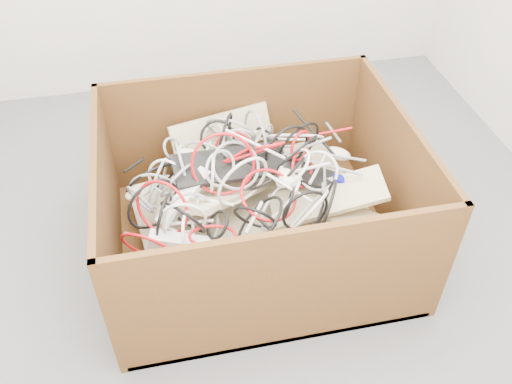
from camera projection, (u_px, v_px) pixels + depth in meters
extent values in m
plane|color=#59595C|center=(250.00, 256.00, 2.37)|extent=(3.00, 3.00, 0.00)
cube|color=#432410|center=(257.00, 243.00, 2.41)|extent=(1.21, 1.00, 0.03)
cube|color=#432410|center=(235.00, 126.00, 2.57)|extent=(1.21, 0.02, 0.59)
cube|color=#432410|center=(287.00, 291.00, 1.86)|extent=(1.21, 0.03, 0.59)
cube|color=#432410|center=(394.00, 176.00, 2.31)|extent=(0.02, 0.95, 0.59)
cube|color=#432410|center=(108.00, 217.00, 2.13)|extent=(0.02, 0.95, 0.59)
cube|color=tan|center=(256.00, 229.00, 2.38)|extent=(1.06, 0.91, 0.19)
cube|color=tan|center=(236.00, 231.00, 2.26)|extent=(0.76, 0.68, 0.21)
cube|color=beige|center=(207.00, 193.00, 2.35)|extent=(0.46, 0.41, 0.16)
cube|color=beige|center=(315.00, 179.00, 2.46)|extent=(0.46, 0.39, 0.19)
cube|color=beige|center=(291.00, 250.00, 2.15)|extent=(0.28, 0.49, 0.11)
cube|color=beige|center=(220.00, 246.00, 2.12)|extent=(0.48, 0.22, 0.12)
cube|color=beige|center=(363.00, 223.00, 2.16)|extent=(0.38, 0.48, 0.13)
cube|color=beige|center=(222.00, 132.00, 2.45)|extent=(0.47, 0.20, 0.16)
cube|color=beige|center=(226.00, 195.00, 2.21)|extent=(0.44, 0.41, 0.23)
cube|color=beige|center=(328.00, 197.00, 2.19)|extent=(0.46, 0.21, 0.18)
cube|color=black|center=(278.00, 165.00, 2.26)|extent=(0.48, 0.37, 0.14)
cube|color=black|center=(231.00, 165.00, 2.20)|extent=(0.48, 0.21, 0.09)
ellipsoid|color=beige|center=(138.00, 192.00, 2.20)|extent=(0.13, 0.12, 0.04)
ellipsoid|color=beige|center=(338.00, 154.00, 2.35)|extent=(0.13, 0.13, 0.04)
ellipsoid|color=beige|center=(203.00, 259.00, 1.95)|extent=(0.12, 0.07, 0.04)
ellipsoid|color=beige|center=(288.00, 178.00, 2.07)|extent=(0.09, 0.13, 0.04)
ellipsoid|color=beige|center=(189.00, 155.00, 2.22)|extent=(0.13, 0.11, 0.04)
ellipsoid|color=black|center=(308.00, 258.00, 2.01)|extent=(0.13, 0.09, 0.04)
cube|color=white|center=(184.00, 198.00, 2.11)|extent=(0.24, 0.24, 0.12)
cube|color=white|center=(191.00, 244.00, 1.98)|extent=(0.31, 0.13, 0.10)
cube|color=#0C0BAB|center=(339.00, 179.00, 2.21)|extent=(0.06, 0.05, 0.03)
torus|color=black|center=(289.00, 203.00, 2.00)|extent=(0.07, 0.16, 0.16)
torus|color=black|center=(298.00, 145.00, 2.32)|extent=(0.26, 0.18, 0.30)
torus|color=black|center=(287.00, 148.00, 2.25)|extent=(0.29, 0.13, 0.31)
torus|color=gray|center=(158.00, 185.00, 2.21)|extent=(0.15, 0.28, 0.30)
torus|color=silver|center=(183.00, 219.00, 1.97)|extent=(0.24, 0.05, 0.24)
torus|color=#B70D12|center=(162.00, 208.00, 2.01)|extent=(0.27, 0.19, 0.30)
torus|color=black|center=(218.00, 138.00, 2.36)|extent=(0.22, 0.12, 0.19)
torus|color=#B70D12|center=(302.00, 168.00, 2.18)|extent=(0.15, 0.18, 0.22)
torus|color=silver|center=(188.00, 233.00, 1.96)|extent=(0.07, 0.22, 0.23)
torus|color=gray|center=(262.00, 144.00, 2.38)|extent=(0.14, 0.20, 0.23)
torus|color=#B70D12|center=(270.00, 146.00, 2.15)|extent=(0.18, 0.15, 0.12)
torus|color=gray|center=(190.00, 205.00, 2.08)|extent=(0.11, 0.15, 0.12)
torus|color=gray|center=(183.00, 170.00, 2.24)|extent=(0.04, 0.35, 0.35)
torus|color=silver|center=(213.00, 173.00, 2.11)|extent=(0.05, 0.20, 0.20)
torus|color=black|center=(164.00, 217.00, 2.01)|extent=(0.11, 0.24, 0.26)
torus|color=black|center=(217.00, 225.00, 1.99)|extent=(0.12, 0.17, 0.13)
torus|color=gray|center=(191.00, 223.00, 2.03)|extent=(0.30, 0.19, 0.28)
torus|color=gray|center=(173.00, 149.00, 2.34)|extent=(0.10, 0.14, 0.12)
torus|color=silver|center=(220.00, 168.00, 2.13)|extent=(0.17, 0.14, 0.20)
torus|color=gray|center=(255.00, 137.00, 2.37)|extent=(0.06, 0.28, 0.28)
torus|color=black|center=(259.00, 223.00, 1.95)|extent=(0.25, 0.33, 0.24)
torus|color=gray|center=(154.00, 191.00, 2.19)|extent=(0.27, 0.08, 0.27)
torus|color=black|center=(151.00, 181.00, 2.23)|extent=(0.30, 0.18, 0.27)
torus|color=silver|center=(210.00, 148.00, 2.35)|extent=(0.18, 0.30, 0.25)
torus|color=black|center=(263.00, 181.00, 2.09)|extent=(0.16, 0.13, 0.13)
torus|color=gray|center=(236.00, 165.00, 2.09)|extent=(0.24, 0.18, 0.19)
torus|color=#B70D12|center=(233.00, 149.00, 2.29)|extent=(0.22, 0.09, 0.21)
torus|color=silver|center=(280.00, 198.00, 2.06)|extent=(0.18, 0.26, 0.25)
torus|color=silver|center=(293.00, 168.00, 2.07)|extent=(0.15, 0.22, 0.19)
torus|color=silver|center=(181.00, 164.00, 2.26)|extent=(0.05, 0.18, 0.18)
torus|color=silver|center=(243.00, 182.00, 2.03)|extent=(0.29, 0.16, 0.32)
torus|color=gray|center=(240.00, 136.00, 2.26)|extent=(0.16, 0.07, 0.15)
torus|color=black|center=(153.00, 204.00, 2.09)|extent=(0.21, 0.12, 0.24)
torus|color=#B70D12|center=(269.00, 195.00, 2.01)|extent=(0.27, 0.24, 0.15)
torus|color=black|center=(292.00, 171.00, 2.11)|extent=(0.14, 0.17, 0.16)
torus|color=silver|center=(308.00, 211.00, 2.03)|extent=(0.19, 0.25, 0.26)
torus|color=#B70D12|center=(301.00, 146.00, 2.23)|extent=(0.15, 0.12, 0.18)
torus|color=black|center=(225.00, 134.00, 2.30)|extent=(0.13, 0.24, 0.26)
torus|color=#B70D12|center=(223.00, 164.00, 2.11)|extent=(0.28, 0.14, 0.25)
torus|color=#B70D12|center=(213.00, 236.00, 1.90)|extent=(0.23, 0.22, 0.09)
torus|color=#B70D12|center=(148.00, 247.00, 1.99)|extent=(0.27, 0.14, 0.27)
torus|color=gray|center=(140.00, 200.00, 2.09)|extent=(0.14, 0.15, 0.18)
torus|color=black|center=(325.00, 209.00, 2.02)|extent=(0.14, 0.30, 0.32)
torus|color=gray|center=(209.00, 156.00, 2.26)|extent=(0.26, 0.14, 0.26)
torus|color=black|center=(255.00, 218.00, 1.96)|extent=(0.21, 0.13, 0.22)
torus|color=silver|center=(296.00, 137.00, 2.34)|extent=(0.29, 0.21, 0.22)
torus|color=black|center=(297.00, 152.00, 2.20)|extent=(0.22, 0.21, 0.25)
torus|color=black|center=(183.00, 217.00, 2.01)|extent=(0.17, 0.23, 0.23)
torus|color=black|center=(268.00, 136.00, 2.39)|extent=(0.12, 0.16, 0.15)
torus|color=gray|center=(231.00, 130.00, 2.34)|extent=(0.24, 0.21, 0.26)
torus|color=black|center=(305.00, 211.00, 2.00)|extent=(0.26, 0.06, 0.26)
torus|color=gray|center=(176.00, 180.00, 2.17)|extent=(0.19, 0.19, 0.23)
torus|color=silver|center=(318.00, 171.00, 2.15)|extent=(0.20, 0.17, 0.17)
torus|color=silver|center=(166.00, 177.00, 2.19)|extent=(0.20, 0.10, 0.20)
cylinder|color=silver|center=(309.00, 168.00, 2.12)|extent=(0.18, 0.04, 0.02)
cylinder|color=#B70D12|center=(329.00, 132.00, 2.44)|extent=(0.20, 0.06, 0.06)
cylinder|color=gray|center=(333.00, 132.00, 2.51)|extent=(0.02, 0.20, 0.05)
cylinder|color=gray|center=(149.00, 238.00, 2.00)|extent=(0.18, 0.12, 0.04)
cylinder|color=silver|center=(255.00, 144.00, 2.18)|extent=(0.22, 0.19, 0.06)
cylinder|color=silver|center=(289.00, 188.00, 2.01)|extent=(0.15, 0.16, 0.05)
cylinder|color=black|center=(241.00, 134.00, 2.40)|extent=(0.09, 0.21, 0.07)
cylinder|color=silver|center=(188.00, 223.00, 2.03)|extent=(0.19, 0.05, 0.03)
cylinder|color=silver|center=(254.00, 217.00, 1.96)|extent=(0.09, 0.12, 0.05)
cylinder|color=black|center=(134.00, 165.00, 2.33)|extent=(0.10, 0.09, 0.02)
cylinder|color=silver|center=(251.00, 132.00, 2.35)|extent=(0.16, 0.05, 0.05)
cylinder|color=silver|center=(199.00, 167.00, 2.26)|extent=(0.14, 0.26, 0.05)
cylinder|color=gray|center=(233.00, 248.00, 1.93)|extent=(0.02, 0.26, 0.08)
cylinder|color=gray|center=(301.00, 149.00, 2.25)|extent=(0.26, 0.02, 0.09)
cylinder|color=black|center=(268.00, 227.00, 1.96)|extent=(0.16, 0.19, 0.10)
cylinder|color=#B70D12|center=(237.00, 155.00, 2.20)|extent=(0.13, 0.09, 0.02)
cylinder|color=black|center=(314.00, 132.00, 2.37)|extent=(0.14, 0.25, 0.10)
cylinder|color=silver|center=(319.00, 167.00, 2.18)|extent=(0.15, 0.22, 0.05)
cylinder|color=#B70D12|center=(254.00, 153.00, 2.21)|extent=(0.24, 0.08, 0.02)
cylinder|color=gray|center=(287.00, 236.00, 1.96)|extent=(0.17, 0.11, 0.04)
cylinder|color=gray|center=(274.00, 147.00, 2.30)|extent=(0.15, 0.03, 0.02)
cylinder|color=gray|center=(332.00, 167.00, 2.18)|extent=(0.23, 0.11, 0.05)
cylinder|color=gray|center=(176.00, 212.00, 2.05)|extent=(0.11, 0.26, 0.10)
cylinder|color=silver|center=(212.00, 201.00, 2.07)|extent=(0.16, 0.10, 0.02)
cylinder|color=gray|center=(344.00, 157.00, 2.29)|extent=(0.19, 0.05, 0.05)
cylinder|color=gray|center=(324.00, 194.00, 2.09)|extent=(0.05, 0.15, 0.04)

